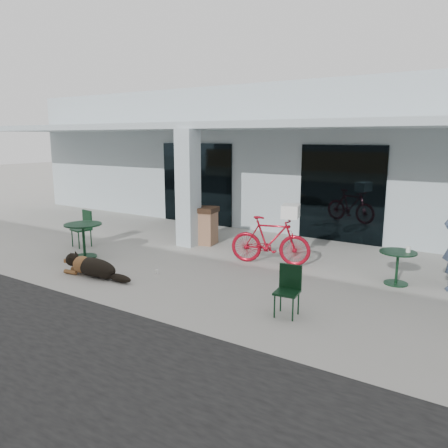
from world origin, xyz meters
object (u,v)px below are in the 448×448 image
Objects in this scene: cafe_chair_far_a at (287,292)px; cafe_table_far at (397,268)px; trash_receptacle at (206,226)px; bicycle at (270,240)px; cafe_table_near at (84,241)px; cafe_chair_near at (81,229)px; dog at (95,266)px.

cafe_table_far is at bearing 59.49° from cafe_chair_far_a.
cafe_chair_far_a reaches higher than cafe_table_far.
bicycle is at bearing -17.91° from trash_receptacle.
cafe_chair_far_a is (5.71, -0.60, 0.00)m from cafe_table_near.
cafe_table_far is at bearing -104.01° from bicycle.
bicycle is 5.17m from cafe_chair_near.
bicycle is 2.58× the size of cafe_table_far.
cafe_chair_near is at bearing 88.59° from bicycle.
cafe_table_near is (-1.41, 0.90, 0.19)m from dog.
bicycle is 2.07× the size of cafe_table_near.
dog is 1.89× the size of cafe_table_far.
cafe_table_near is at bearing 138.71° from dog.
cafe_chair_near is (-2.33, 1.57, 0.26)m from dog.
bicycle reaches higher than dog.
trash_receptacle reaches higher than cafe_table_far.
cafe_chair_near is 1.35× the size of cafe_table_far.
cafe_table_near is 3.23m from trash_receptacle.
cafe_table_far is 0.70× the size of trash_receptacle.
cafe_chair_near is (-5.00, -1.31, -0.07)m from bicycle.
cafe_table_near reaches higher than cafe_table_far.
bicycle reaches higher than cafe_chair_near.
cafe_table_near is (-4.09, -1.98, -0.14)m from bicycle.
cafe_table_near is 7.19m from cafe_table_far.
cafe_table_near is at bearing 167.19° from cafe_chair_far_a.
trash_receptacle is at bearing 56.03° from bicycle.
dog is 1.61× the size of cafe_chair_far_a.
cafe_table_near is 1.06× the size of cafe_chair_far_a.
cafe_table_far is (2.79, 0.10, -0.22)m from bicycle.
cafe_table_far is 2.92m from cafe_chair_far_a.
cafe_chair_near is 6.74m from cafe_chair_far_a.
dog is (-2.68, -2.88, -0.33)m from bicycle.
cafe_table_near is at bearing 99.71° from bicycle.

